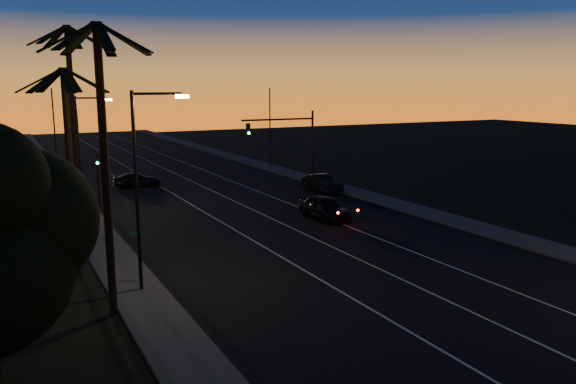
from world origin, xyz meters
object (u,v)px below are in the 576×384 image
signal_mast (290,136)px  right_car (322,183)px  cross_car (137,180)px  lead_car (325,208)px

signal_mast → right_car: signal_mast is taller
right_car → cross_car: size_ratio=1.04×
lead_car → cross_car: 20.96m
lead_car → cross_car: lead_car is taller
lead_car → cross_car: (-8.70, 19.07, -0.16)m
signal_mast → right_car: size_ratio=1.52×
signal_mast → lead_car: 12.69m
cross_car → right_car: bearing=-36.0°
right_car → cross_car: (-13.91, 10.10, -0.12)m
lead_car → cross_car: bearing=114.5°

